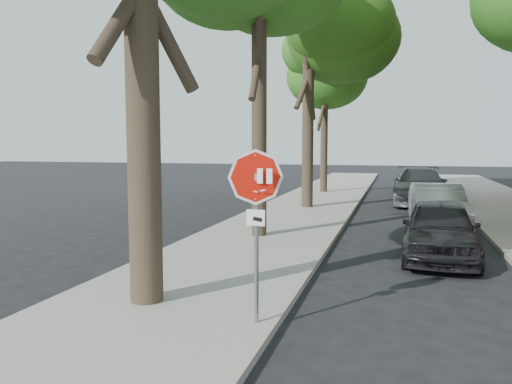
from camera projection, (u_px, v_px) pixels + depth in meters
ground at (302, 335)px, 7.35m from camera, size 120.00×120.00×0.00m
sidewalk_left at (296, 214)px, 19.52m from camera, size 4.00×55.00×0.12m
curb_left at (349, 216)px, 18.96m from camera, size 0.12×55.00×0.13m
curb_right at (473, 221)px, 17.76m from camera, size 0.12×55.00×0.13m
stop_sign at (256, 202)px, 7.33m from camera, size 0.76×0.34×2.61m
tree_mid_b at (309, 19)px, 20.76m from camera, size 5.88×5.46×10.36m
tree_far at (325, 64)px, 27.61m from camera, size 5.29×4.91×9.33m
car_a at (440, 229)px, 12.17m from camera, size 1.91×4.34×1.45m
car_b at (437, 206)px, 16.56m from camera, size 1.81×4.54×1.47m
car_c at (419, 186)px, 23.41m from camera, size 2.42×5.83×1.69m
car_d at (421, 181)px, 28.77m from camera, size 2.62×5.07×1.37m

